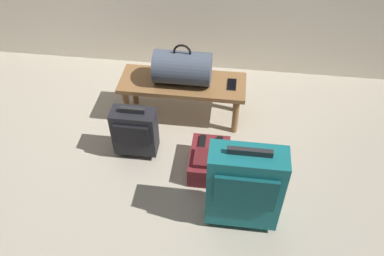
# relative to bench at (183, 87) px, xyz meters

# --- Properties ---
(ground_plane) EXTENTS (6.60, 6.60, 0.00)m
(ground_plane) POSITION_rel_bench_xyz_m (-0.35, -0.81, -0.31)
(ground_plane) COLOR #B2A893
(bench) EXTENTS (1.00, 0.36, 0.37)m
(bench) POSITION_rel_bench_xyz_m (0.00, 0.00, 0.00)
(bench) COLOR olive
(bench) RESTS_ON ground
(duffel_bag_slate) EXTENTS (0.44, 0.26, 0.34)m
(duffel_bag_slate) POSITION_rel_bench_xyz_m (0.00, 0.00, 0.19)
(duffel_bag_slate) COLOR #475160
(duffel_bag_slate) RESTS_ON bench
(cell_phone) EXTENTS (0.07, 0.14, 0.01)m
(cell_phone) POSITION_rel_bench_xyz_m (0.39, 0.01, 0.06)
(cell_phone) COLOR black
(cell_phone) RESTS_ON bench
(suitcase_upright_teal) EXTENTS (0.45, 0.22, 0.68)m
(suitcase_upright_teal) POSITION_rel_bench_xyz_m (0.52, -0.97, 0.04)
(suitcase_upright_teal) COLOR #14666B
(suitcase_upright_teal) RESTS_ON ground
(suitcase_small_charcoal) EXTENTS (0.32, 0.19, 0.46)m
(suitcase_small_charcoal) POSITION_rel_bench_xyz_m (-0.29, -0.47, -0.07)
(suitcase_small_charcoal) COLOR black
(suitcase_small_charcoal) RESTS_ON ground
(backpack_maroon) EXTENTS (0.28, 0.38, 0.21)m
(backpack_maroon) POSITION_rel_bench_xyz_m (0.27, -0.56, -0.22)
(backpack_maroon) COLOR maroon
(backpack_maroon) RESTS_ON ground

